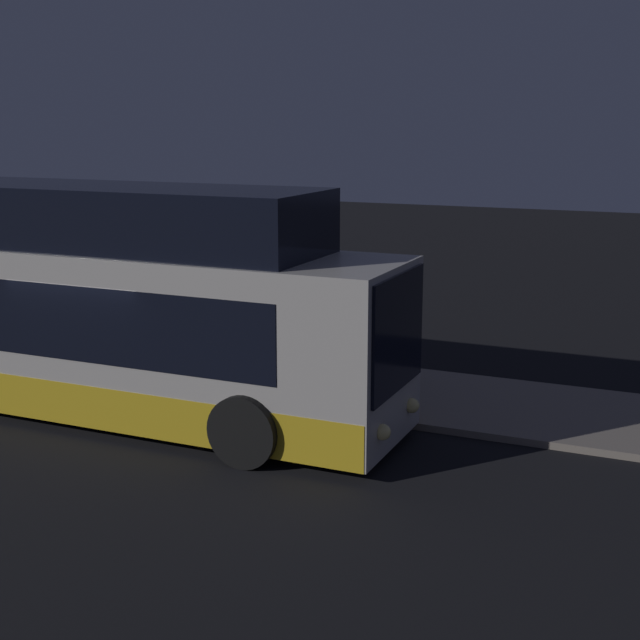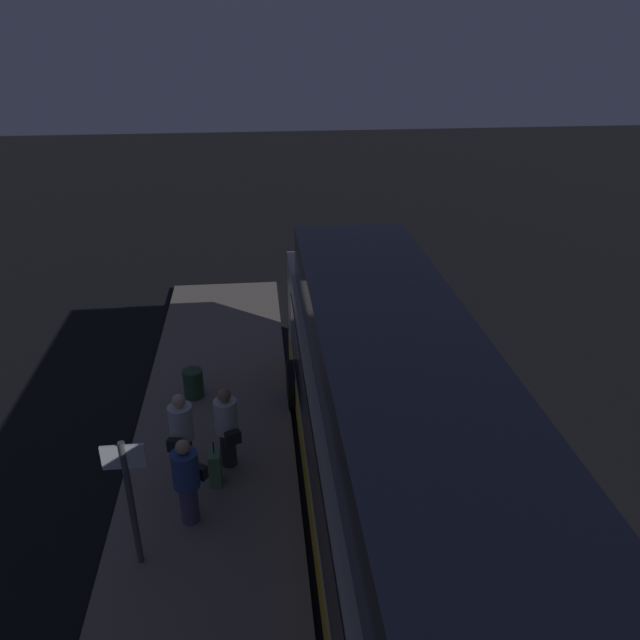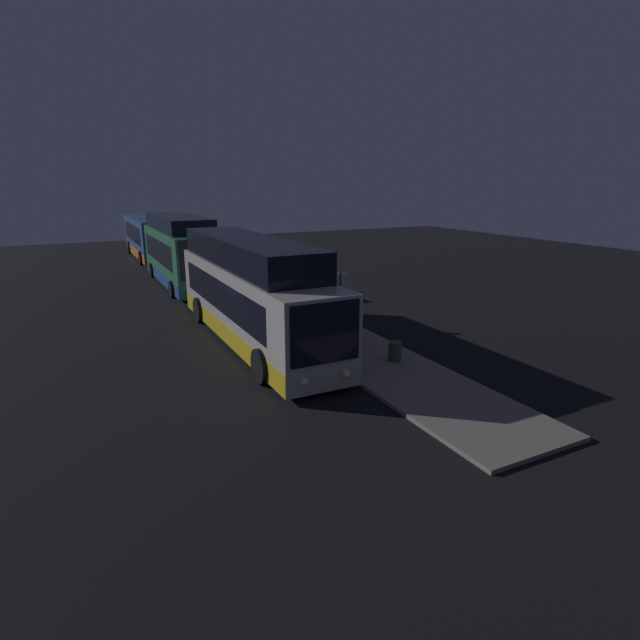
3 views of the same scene
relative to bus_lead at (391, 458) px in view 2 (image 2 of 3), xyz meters
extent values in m
plane|color=black|center=(1.13, -0.28, -1.76)|extent=(80.00, 80.00, 0.00)
cube|color=slate|center=(1.13, 2.92, -1.70)|extent=(20.00, 3.20, 0.12)
cube|color=#B2ADA8|center=(0.12, 0.00, -0.20)|extent=(11.96, 2.41, 2.74)
cube|color=gold|center=(0.12, 0.00, -1.22)|extent=(11.90, 2.43, 0.70)
cube|color=black|center=(-0.18, 0.00, 0.13)|extent=(9.80, 2.44, 1.20)
cube|color=black|center=(6.11, 0.00, 0.19)|extent=(0.06, 2.12, 1.75)
sphere|color=#F9E58C|center=(6.13, 0.66, -1.12)|extent=(0.24, 0.24, 0.24)
sphere|color=#F9E58C|center=(6.13, -0.66, -1.12)|extent=(0.24, 0.24, 0.24)
cylinder|color=black|center=(4.18, 1.21, -1.21)|extent=(1.10, 0.30, 1.10)
cylinder|color=black|center=(4.18, -1.21, -1.21)|extent=(1.10, 0.30, 1.10)
cube|color=black|center=(-0.36, 0.00, 1.68)|extent=(10.16, 2.22, 1.02)
cylinder|color=#2D2D33|center=(2.18, 2.58, -1.26)|extent=(0.39, 0.39, 0.75)
cylinder|color=silver|center=(2.18, 2.58, -0.56)|extent=(0.55, 0.55, 0.66)
sphere|color=#9E7051|center=(2.18, 2.58, -0.11)|extent=(0.25, 0.25, 0.25)
cube|color=black|center=(1.90, 2.46, -0.84)|extent=(0.24, 0.31, 0.24)
cylinder|color=#4C476B|center=(0.77, 3.19, -1.27)|extent=(0.42, 0.42, 0.74)
cylinder|color=#334C8C|center=(0.77, 3.19, -0.57)|extent=(0.61, 0.61, 0.65)
sphere|color=tan|center=(0.77, 3.19, -0.13)|extent=(0.24, 0.24, 0.24)
cube|color=black|center=(1.04, 3.01, -0.85)|extent=(0.27, 0.31, 0.24)
cylinder|color=#2D2D33|center=(2.08, 3.37, -1.26)|extent=(0.38, 0.38, 0.76)
cylinder|color=silver|center=(2.08, 3.37, -0.55)|extent=(0.55, 0.55, 0.66)
sphere|color=beige|center=(2.08, 3.37, -0.10)|extent=(0.25, 0.25, 0.25)
cube|color=black|center=(1.77, 3.47, -0.83)|extent=(0.22, 0.31, 0.24)
cube|color=#598C59|center=(1.67, 2.80, -1.31)|extent=(0.35, 0.20, 0.66)
cylinder|color=black|center=(1.67, 2.80, -0.86)|extent=(0.02, 0.02, 0.24)
cylinder|color=#4C4C51|center=(-0.04, 3.89, -0.51)|extent=(0.10, 0.10, 2.27)
cube|color=silver|center=(-0.04, 3.89, 0.38)|extent=(0.04, 0.62, 0.40)
cylinder|color=#2D4C33|center=(4.64, 3.42, -1.31)|extent=(0.44, 0.44, 0.65)
camera|label=1|loc=(10.20, -12.04, 3.24)|focal=50.00mm
camera|label=2|loc=(-7.38, 1.86, 5.99)|focal=35.00mm
camera|label=3|loc=(17.73, -6.07, 4.21)|focal=28.00mm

